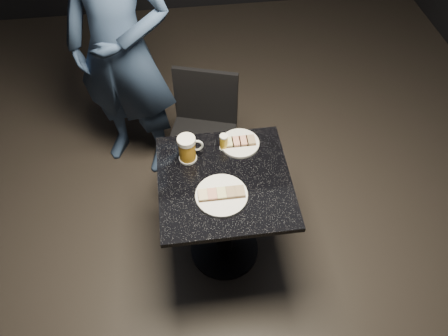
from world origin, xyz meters
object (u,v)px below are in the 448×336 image
(plate_small, at_px, (240,143))
(beer_mug, at_px, (188,149))
(table, at_px, (224,206))
(plate_large, at_px, (222,195))
(beer_tumbler, at_px, (224,142))
(chair, at_px, (203,128))
(patron, at_px, (120,48))

(plate_small, height_order, beer_mug, beer_mug)
(plate_small, relative_size, table, 0.29)
(plate_large, bearing_deg, beer_tumbler, 80.55)
(beer_mug, height_order, beer_tumbler, beer_mug)
(chair, bearing_deg, patron, 149.32)
(plate_small, distance_m, beer_tumbler, 0.10)
(plate_large, distance_m, patron, 1.15)
(beer_mug, relative_size, chair, 0.18)
(patron, height_order, beer_tumbler, patron)
(plate_large, height_order, patron, patron)
(table, xyz_separation_m, chair, (-0.06, 0.64, -0.01))
(patron, xyz_separation_m, chair, (0.46, -0.27, -0.48))
(table, xyz_separation_m, beer_mug, (-0.18, 0.17, 0.32))
(plate_small, relative_size, beer_mug, 1.39)
(patron, distance_m, chair, 0.72)
(table, distance_m, beer_tumbler, 0.37)
(plate_small, height_order, chair, chair)
(beer_mug, relative_size, beer_tumbler, 1.61)
(beer_tumbler, bearing_deg, plate_small, 10.56)
(table, height_order, chair, chair)
(beer_tumbler, bearing_deg, table, -96.52)
(chair, bearing_deg, table, -84.68)
(beer_mug, bearing_deg, beer_tumbler, 14.19)
(patron, bearing_deg, beer_tumbler, -25.79)
(table, relative_size, chair, 0.85)
(patron, height_order, beer_mug, patron)
(plate_large, distance_m, plate_small, 0.37)
(plate_large, distance_m, chair, 0.79)
(plate_large, xyz_separation_m, beer_tumbler, (0.05, 0.33, 0.04))
(plate_large, xyz_separation_m, chair, (-0.03, 0.74, -0.26))
(plate_large, bearing_deg, chair, 92.33)
(table, xyz_separation_m, beer_tumbler, (0.03, 0.22, 0.29))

